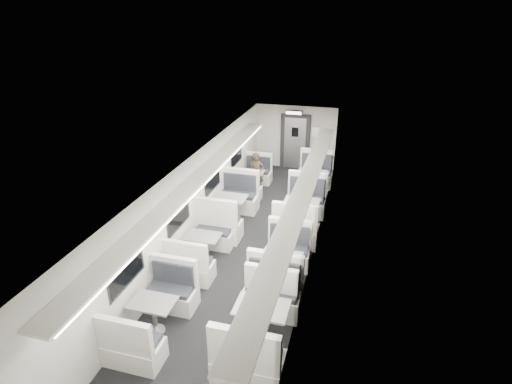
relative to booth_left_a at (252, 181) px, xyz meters
The scene contains 19 objects.
room 3.75m from the booth_left_a, 74.10° to the right, with size 3.24×12.24×2.64m.
booth_left_a is the anchor object (origin of this frame).
booth_left_b 2.37m from the booth_left_a, 90.00° to the right, with size 1.16×2.35×1.26m.
booth_left_c 4.34m from the booth_left_a, 90.00° to the right, with size 1.00×2.03×1.08m.
booth_left_d 6.76m from the booth_left_a, 90.00° to the right, with size 0.99×2.02×1.08m.
booth_right_a 2.00m from the booth_left_a, ahead, with size 1.15×2.33×1.25m.
booth_right_b 2.90m from the booth_left_a, 46.34° to the right, with size 1.16×2.35×1.25m.
booth_right_c 5.16m from the booth_left_a, 67.18° to the right, with size 1.05×2.13×1.14m.
booth_right_d 6.79m from the booth_left_a, 72.86° to the right, with size 1.15×2.33×1.25m.
passenger 0.43m from the booth_left_a, 41.75° to the right, with size 0.51×0.33×1.39m, color black.
window_a 1.12m from the booth_left_a, 167.25° to the right, with size 0.02×1.18×0.84m, color black.
window_b 2.56m from the booth_left_a, 101.93° to the right, with size 0.02×1.18×0.84m, color black.
window_c 4.65m from the booth_left_a, 96.17° to the right, with size 0.02×1.18×0.84m, color black.
window_d 6.80m from the booth_left_a, 94.16° to the right, with size 0.02×1.18×0.84m, color black.
luggage_rack_left 4.13m from the booth_left_a, 93.67° to the right, with size 0.46×10.40×0.09m.
luggage_rack_right 4.69m from the booth_left_a, 59.50° to the right, with size 0.46×10.40×0.09m.
vestibule_door 2.71m from the booth_left_a, 67.56° to the left, with size 1.10×0.13×2.10m.
exit_sign 2.91m from the booth_left_a, 62.65° to the left, with size 0.62×0.12×0.16m.
wall_notice 3.19m from the booth_left_a, 54.01° to the left, with size 0.32×0.02×0.40m, color white.
Camera 1 is at (2.36, -8.37, 5.59)m, focal length 28.00 mm.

